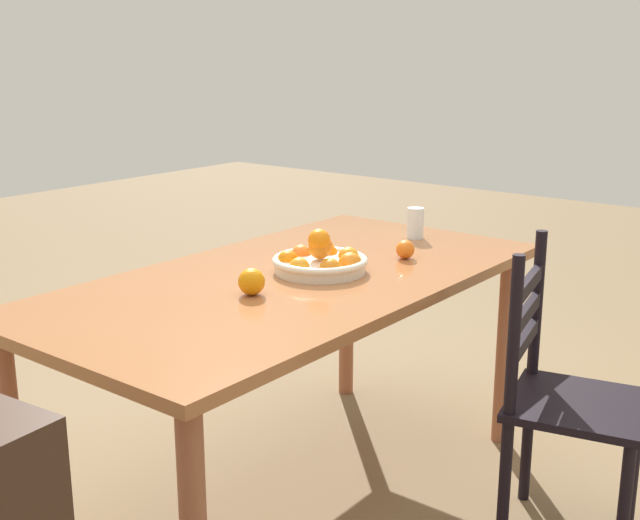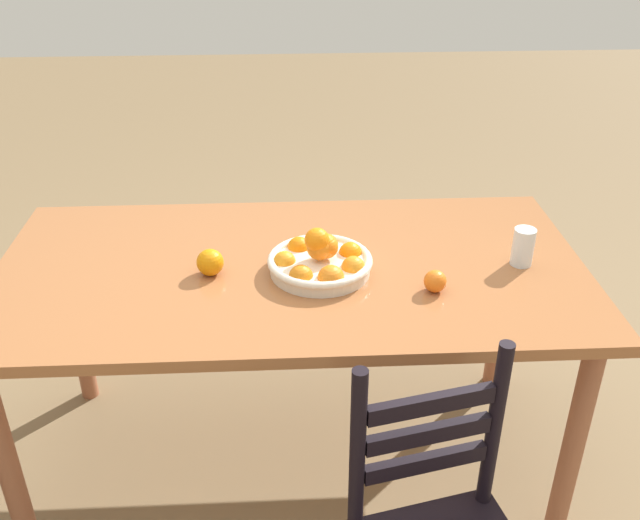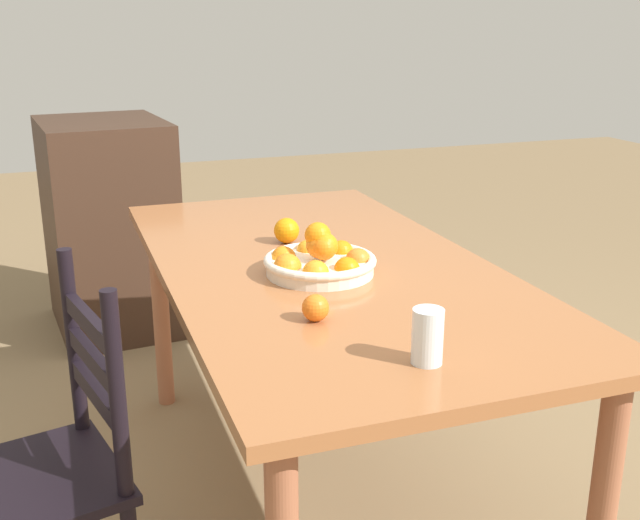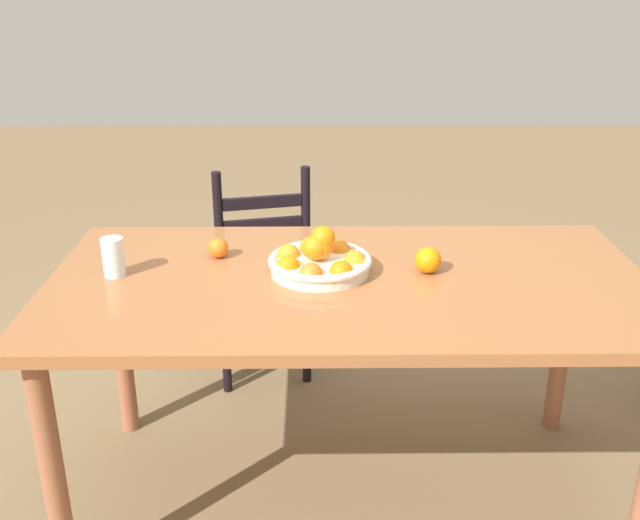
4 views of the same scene
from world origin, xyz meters
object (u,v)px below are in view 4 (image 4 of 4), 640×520
at_px(orange_loose_1, 428,260).
at_px(chair_near_window, 260,275).
at_px(orange_loose_0, 218,248).
at_px(fruit_bowl, 319,260).
at_px(drinking_glass, 113,257).
at_px(dining_table, 349,304).

bearing_deg(orange_loose_1, chair_near_window, 126.90).
bearing_deg(orange_loose_1, orange_loose_0, 168.75).
height_order(fruit_bowl, orange_loose_0, fruit_bowl).
height_order(fruit_bowl, drinking_glass, fruit_bowl).
height_order(fruit_bowl, orange_loose_1, fruit_bowl).
bearing_deg(chair_near_window, orange_loose_0, 70.00).
bearing_deg(dining_table, chair_near_window, 112.46).
distance_m(fruit_bowl, orange_loose_0, 0.34).
relative_size(dining_table, orange_loose_1, 22.24).
xyz_separation_m(dining_table, orange_loose_1, (0.24, 0.04, 0.12)).
relative_size(dining_table, chair_near_window, 1.90).
height_order(dining_table, chair_near_window, chair_near_window).
xyz_separation_m(chair_near_window, orange_loose_1, (0.56, -0.74, 0.37)).
xyz_separation_m(orange_loose_1, drinking_glass, (-0.93, -0.01, 0.02)).
bearing_deg(drinking_glass, chair_near_window, 64.07).
bearing_deg(chair_near_window, orange_loose_1, 114.13).
bearing_deg(drinking_glass, orange_loose_0, 25.61).
distance_m(dining_table, orange_loose_0, 0.45).
bearing_deg(fruit_bowl, orange_loose_1, -0.78).
bearing_deg(fruit_bowl, chair_near_window, 107.71).
relative_size(chair_near_window, orange_loose_0, 14.50).
xyz_separation_m(dining_table, orange_loose_0, (-0.40, 0.17, 0.12)).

